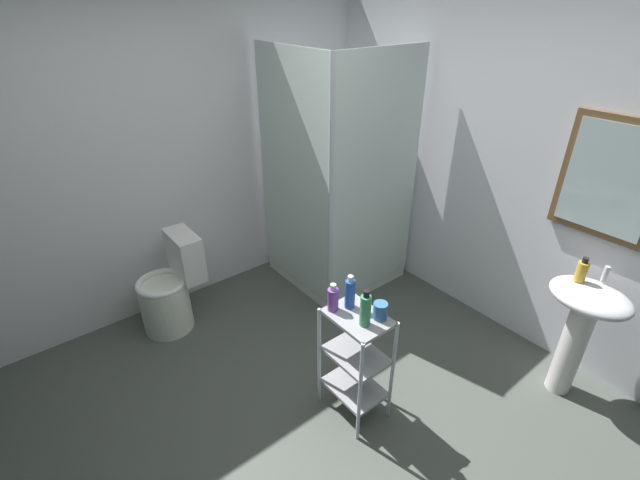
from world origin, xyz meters
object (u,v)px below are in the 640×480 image
Objects in this scene: conditioner_bottle_purple at (333,299)px; rinse_cup at (380,311)px; shower_stall at (335,235)px; pedestal_sink at (582,319)px; toilet at (171,291)px; hand_soap_bottle at (582,271)px; shampoo_bottle_blue at (350,293)px; storage_cart at (356,356)px; body_wash_bottle_green at (365,310)px.

conditioner_bottle_purple reaches higher than rinse_cup.
shower_stall is at bearing 149.11° from rinse_cup.
shower_stall is 2.47× the size of pedestal_sink.
hand_soap_bottle is (2.12, 1.74, 0.56)m from toilet.
shampoo_bottle_blue is at bearing -37.09° from shower_stall.
conditioner_bottle_purple is at bearing -151.57° from storage_cart.
body_wash_bottle_green is at bearing -13.14° from shampoo_bottle_blue.
toilet is at bearing -141.91° from pedestal_sink.
toilet is 3.61× the size of shampoo_bottle_blue.
shower_stall is at bearing 138.92° from conditioner_bottle_purple.
storage_cart is 0.41m from shampoo_bottle_blue.
toilet is 1.51m from conditioner_bottle_purple.
rinse_cup is (1.26, -0.75, 0.33)m from shower_stall.
pedestal_sink is 0.31m from hand_soap_bottle.
rinse_cup is at bearing -30.89° from shower_stall.
conditioner_bottle_purple is (-0.13, -0.07, 0.38)m from storage_cart.
pedestal_sink reaches higher than storage_cart.
conditioner_bottle_purple is at bearing -124.59° from pedestal_sink.
pedestal_sink is (1.91, 0.34, 0.12)m from shower_stall.
shower_stall is 12.68× the size of hand_soap_bottle.
hand_soap_bottle is at bearing 173.35° from pedestal_sink.
pedestal_sink is 5.13× the size of hand_soap_bottle.
toilet is at bearing -102.32° from shower_stall.
hand_soap_bottle reaches higher than pedestal_sink.
shower_stall is 1.50m from rinse_cup.
shower_stall is 9.50× the size of shampoo_bottle_blue.
shower_stall reaches higher than toilet.
body_wash_bottle_green reaches higher than pedestal_sink.
shower_stall reaches higher than rinse_cup.
toilet is 1.58m from storage_cart.
shower_stall is 11.65× the size of conditioner_bottle_purple.
shower_stall is at bearing 144.46° from storage_cart.
conditioner_bottle_purple is (1.04, -0.91, 0.35)m from shower_stall.
rinse_cup is at bearing 35.40° from conditioner_bottle_purple.
rinse_cup is at bearing -116.54° from hand_soap_bottle.
rinse_cup is (0.18, 0.06, -0.05)m from shampoo_bottle_blue.
storage_cart is at bearing -136.00° from rinse_cup.
shampoo_bottle_blue is at bearing 65.62° from conditioner_bottle_purple.
storage_cart is 0.41m from conditioner_bottle_purple.
shampoo_bottle_blue reaches higher than rinse_cup.
conditioner_bottle_purple is at bearing -165.87° from body_wash_bottle_green.
rinse_cup is at bearing 44.00° from storage_cart.
pedestal_sink is at bearing -6.65° from hand_soap_bottle.
shower_stall is 2.63× the size of toilet.
hand_soap_bottle reaches higher than conditioner_bottle_purple.
hand_soap_bottle is at bearing 63.46° from rinse_cup.
toilet is 2.80m from hand_soap_bottle.
toilet is 4.43× the size of conditioner_bottle_purple.
shower_stall is 1.43m from conditioner_bottle_purple.
storage_cart is 0.41m from body_wash_bottle_green.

